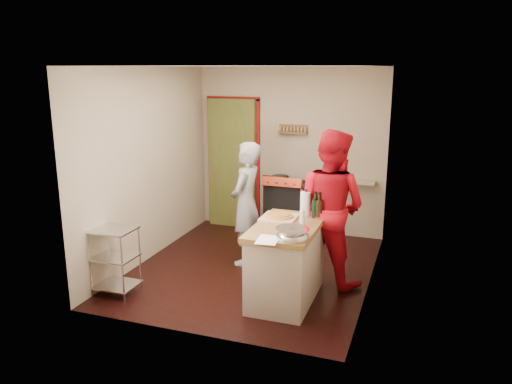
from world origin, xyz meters
TOP-DOWN VIEW (x-y plane):
  - floor at (0.00, 0.00)m, footprint 3.50×3.50m
  - back_wall at (-0.64, 1.78)m, footprint 3.00×0.44m
  - left_wall at (-1.50, 0.00)m, footprint 0.04×3.50m
  - right_wall at (1.50, 0.00)m, footprint 0.04×3.50m
  - ceiling at (0.00, 0.00)m, footprint 3.00×3.50m
  - stove at (0.05, 1.42)m, footprint 0.60×0.63m
  - wire_shelving at (-1.28, -1.20)m, footprint 0.48×0.40m
  - island at (0.65, -0.69)m, footprint 0.70×1.28m
  - person_stripe at (-0.17, 0.19)m, footprint 0.42×0.62m
  - person_red at (1.00, -0.03)m, footprint 1.12×1.01m

SIDE VIEW (x-z plane):
  - floor at x=0.00m, z-range 0.00..0.00m
  - wire_shelving at x=-1.28m, z-range 0.04..0.84m
  - stove at x=0.05m, z-range -0.05..0.95m
  - island at x=0.65m, z-range -0.13..1.07m
  - person_stripe at x=-0.17m, z-range 0.00..1.65m
  - person_red at x=1.00m, z-range 0.00..1.89m
  - back_wall at x=-0.64m, z-range -0.17..2.43m
  - left_wall at x=-1.50m, z-range 0.00..2.60m
  - right_wall at x=1.50m, z-range 0.00..2.60m
  - ceiling at x=0.00m, z-range 2.60..2.62m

